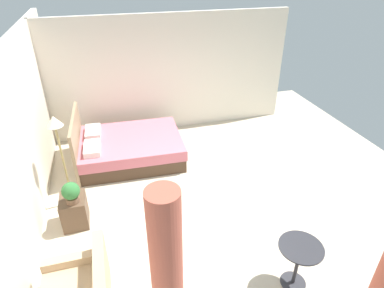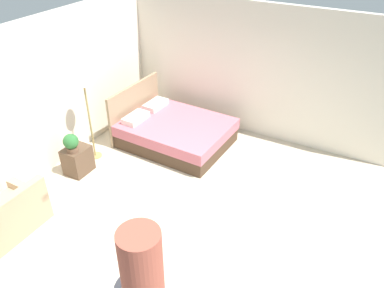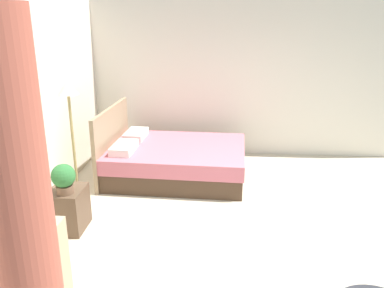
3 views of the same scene
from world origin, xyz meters
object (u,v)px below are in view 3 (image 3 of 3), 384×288
(bed, at_px, (173,159))
(floor_lamp, at_px, (70,108))
(nightstand, at_px, (68,209))
(potted_plant, at_px, (64,178))

(bed, height_order, floor_lamp, floor_lamp)
(nightstand, height_order, floor_lamp, floor_lamp)
(nightstand, xyz_separation_m, potted_plant, (-0.10, -0.03, 0.46))
(bed, bearing_deg, floor_lamp, 136.63)
(floor_lamp, bearing_deg, bed, -43.37)
(potted_plant, bearing_deg, floor_lamp, 9.78)
(bed, height_order, potted_plant, bed)
(bed, bearing_deg, nightstand, 148.98)
(nightstand, relative_size, floor_lamp, 0.30)
(floor_lamp, bearing_deg, nightstand, -171.42)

